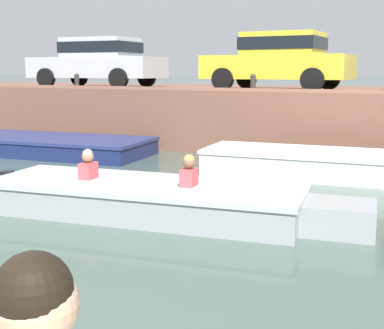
# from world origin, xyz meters

# --- Properties ---
(ground_plane) EXTENTS (400.00, 400.00, 0.00)m
(ground_plane) POSITION_xyz_m (0.00, 5.82, 0.00)
(ground_plane) COLOR #42564C
(far_quay_wall) EXTENTS (60.00, 6.00, 1.70)m
(far_quay_wall) POSITION_xyz_m (0.00, 14.63, 0.85)
(far_quay_wall) COLOR brown
(far_quay_wall) RESTS_ON ground
(far_wall_coping) EXTENTS (60.00, 0.24, 0.08)m
(far_wall_coping) POSITION_xyz_m (0.00, 11.75, 1.74)
(far_wall_coping) COLOR #925F4C
(far_wall_coping) RESTS_ON far_quay_wall
(boat_moored_west_navy) EXTENTS (6.97, 2.66, 0.46)m
(boat_moored_west_navy) POSITION_xyz_m (-7.30, 9.84, 0.23)
(boat_moored_west_navy) COLOR navy
(boat_moored_west_navy) RESTS_ON ground
(boat_moored_central_white) EXTENTS (6.20, 2.02, 0.55)m
(boat_moored_central_white) POSITION_xyz_m (0.73, 9.81, 0.27)
(boat_moored_central_white) COLOR white
(boat_moored_central_white) RESTS_ON ground
(motorboat_passing) EXTENTS (6.11, 2.22, 0.99)m
(motorboat_passing) POSITION_xyz_m (-1.28, 5.63, 0.26)
(motorboat_passing) COLOR #93999E
(motorboat_passing) RESTS_ON ground
(car_leftmost_silver) EXTENTS (4.30, 2.08, 1.54)m
(car_leftmost_silver) POSITION_xyz_m (-7.39, 12.98, 2.54)
(car_leftmost_silver) COLOR #B7BABC
(car_leftmost_silver) RESTS_ON far_quay_wall
(car_left_inner_yellow) EXTENTS (4.04, 2.06, 1.54)m
(car_left_inner_yellow) POSITION_xyz_m (-1.49, 12.97, 2.54)
(car_left_inner_yellow) COLOR yellow
(car_left_inner_yellow) RESTS_ON far_quay_wall
(mooring_bollard_west) EXTENTS (0.15, 0.15, 0.45)m
(mooring_bollard_west) POSITION_xyz_m (-7.44, 11.88, 1.94)
(mooring_bollard_west) COLOR #2D2B28
(mooring_bollard_west) RESTS_ON far_quay_wall
(mooring_bollard_mid) EXTENTS (0.15, 0.15, 0.45)m
(mooring_bollard_mid) POSITION_xyz_m (-1.86, 11.88, 1.94)
(mooring_bollard_mid) COLOR #2D2B28
(mooring_bollard_mid) RESTS_ON far_quay_wall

